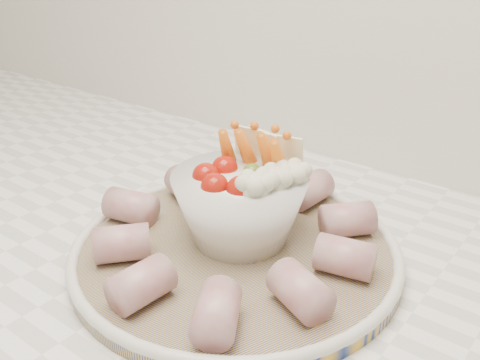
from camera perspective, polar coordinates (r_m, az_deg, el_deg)
The scene contains 3 objects.
serving_platter at distance 0.58m, azimuth -0.46°, elevation -7.44°, with size 0.45×0.45×0.02m.
veggie_bowl at distance 0.57m, azimuth 0.20°, elevation -2.37°, with size 0.14×0.14×0.12m.
cured_meat_rolls at distance 0.57m, azimuth -0.54°, elevation -5.46°, with size 0.31×0.31×0.04m.
Camera 1 is at (0.34, 1.06, 1.24)m, focal length 40.00 mm.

